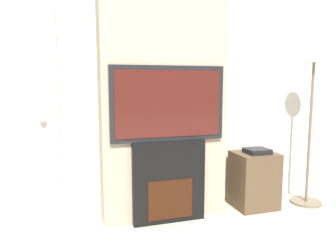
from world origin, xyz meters
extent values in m
cube|color=silver|center=(0.00, 2.03, 1.35)|extent=(6.00, 0.06, 2.70)
cube|color=tan|center=(0.00, 1.85, 1.35)|extent=(1.17, 0.31, 2.70)
cube|color=black|center=(0.00, 1.69, 0.38)|extent=(0.68, 0.14, 0.76)
cube|color=#33160A|center=(0.00, 1.62, 0.23)|extent=(0.42, 0.01, 0.36)
cube|color=black|center=(0.00, 1.69, 1.09)|extent=(1.05, 0.06, 0.67)
cube|color=#471914|center=(0.00, 1.66, 1.09)|extent=(0.97, 0.01, 0.59)
cylinder|color=#726651|center=(1.54, 1.67, 0.01)|extent=(0.32, 0.32, 0.03)
cylinder|color=#726651|center=(1.54, 1.67, 0.75)|extent=(0.03, 0.03, 1.46)
cone|color=#B7B2A3|center=(1.54, 1.67, 1.53)|extent=(0.22, 0.22, 0.10)
cube|color=brown|center=(0.95, 1.75, 0.29)|extent=(0.42, 0.37, 0.57)
cube|color=black|center=(0.95, 1.71, 0.60)|extent=(0.23, 0.20, 0.05)
cube|color=beige|center=(-1.38, 1.98, 1.00)|extent=(0.91, 0.04, 2.00)
sphere|color=silver|center=(-1.07, 1.94, 0.96)|extent=(0.06, 0.06, 0.06)
camera|label=1|loc=(-0.88, -1.09, 1.28)|focal=35.00mm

